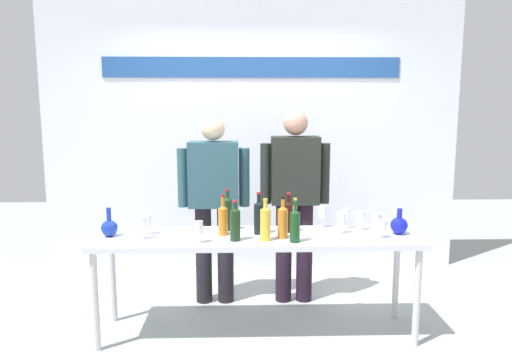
{
  "coord_description": "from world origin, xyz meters",
  "views": [
    {
      "loc": [
        -0.11,
        -3.51,
        1.75
      ],
      "look_at": [
        0.0,
        0.15,
        1.17
      ],
      "focal_mm": 34.37,
      "sensor_mm": 36.0,
      "label": 1
    }
  ],
  "objects_px": {
    "wine_bottle_2": "(235,223)",
    "wine_glass_right_2": "(377,219)",
    "wine_glass_right_0": "(361,217)",
    "wine_glass_right_3": "(346,214)",
    "wine_bottle_5": "(259,216)",
    "wine_glass_right_4": "(382,225)",
    "presenter_right": "(295,194)",
    "wine_glass_left_2": "(147,221)",
    "decanter_blue_right": "(399,225)",
    "wine_bottle_1": "(289,215)",
    "wine_glass_left_0": "(199,228)",
    "wine_bottle_6": "(227,212)",
    "wine_glass_right_5": "(342,219)",
    "wine_glass_right_1": "(322,212)",
    "wine_bottle_3": "(265,222)",
    "wine_bottle_7": "(295,224)",
    "display_table": "(257,244)",
    "wine_glass_left_1": "(142,223)",
    "presenter_left": "(214,198)",
    "wine_bottle_4": "(223,219)",
    "wine_bottle_0": "(283,221)",
    "decanter_blue_left": "(109,227)"
  },
  "relations": [
    {
      "from": "wine_bottle_2",
      "to": "wine_bottle_4",
      "type": "bearing_deg",
      "value": 121.13
    },
    {
      "from": "wine_bottle_2",
      "to": "wine_glass_right_4",
      "type": "bearing_deg",
      "value": 2.26
    },
    {
      "from": "wine_bottle_5",
      "to": "wine_bottle_4",
      "type": "bearing_deg",
      "value": -174.96
    },
    {
      "from": "wine_bottle_6",
      "to": "wine_glass_left_0",
      "type": "bearing_deg",
      "value": -119.93
    },
    {
      "from": "wine_glass_right_4",
      "to": "presenter_right",
      "type": "bearing_deg",
      "value": 128.88
    },
    {
      "from": "wine_glass_left_2",
      "to": "wine_glass_right_2",
      "type": "height_order",
      "value": "wine_glass_left_2"
    },
    {
      "from": "display_table",
      "to": "wine_bottle_4",
      "type": "distance_m",
      "value": 0.31
    },
    {
      "from": "decanter_blue_left",
      "to": "wine_glass_right_1",
      "type": "height_order",
      "value": "decanter_blue_left"
    },
    {
      "from": "presenter_right",
      "to": "wine_bottle_2",
      "type": "bearing_deg",
      "value": -124.43
    },
    {
      "from": "wine_glass_left_1",
      "to": "wine_glass_right_4",
      "type": "bearing_deg",
      "value": -0.79
    },
    {
      "from": "decanter_blue_right",
      "to": "wine_bottle_0",
      "type": "distance_m",
      "value": 0.89
    },
    {
      "from": "decanter_blue_right",
      "to": "wine_glass_right_1",
      "type": "distance_m",
      "value": 0.58
    },
    {
      "from": "wine_bottle_6",
      "to": "wine_bottle_4",
      "type": "bearing_deg",
      "value": -102.67
    },
    {
      "from": "wine_bottle_1",
      "to": "wine_bottle_5",
      "type": "distance_m",
      "value": 0.23
    },
    {
      "from": "wine_glass_left_1",
      "to": "wine_glass_right_4",
      "type": "xyz_separation_m",
      "value": [
        1.74,
        -0.02,
        -0.02
      ]
    },
    {
      "from": "decanter_blue_right",
      "to": "wine_bottle_3",
      "type": "distance_m",
      "value": 1.02
    },
    {
      "from": "wine_glass_right_0",
      "to": "wine_bottle_1",
      "type": "bearing_deg",
      "value": -175.67
    },
    {
      "from": "decanter_blue_right",
      "to": "wine_glass_right_2",
      "type": "height_order",
      "value": "decanter_blue_right"
    },
    {
      "from": "wine_bottle_0",
      "to": "wine_bottle_2",
      "type": "xyz_separation_m",
      "value": [
        -0.34,
        -0.05,
        0.0
      ]
    },
    {
      "from": "wine_bottle_4",
      "to": "wine_glass_right_2",
      "type": "distance_m",
      "value": 1.18
    },
    {
      "from": "wine_glass_right_1",
      "to": "presenter_right",
      "type": "bearing_deg",
      "value": 114.53
    },
    {
      "from": "wine_bottle_3",
      "to": "wine_bottle_6",
      "type": "height_order",
      "value": "wine_bottle_6"
    },
    {
      "from": "wine_bottle_3",
      "to": "wine_glass_left_1",
      "type": "distance_m",
      "value": 0.89
    },
    {
      "from": "decanter_blue_left",
      "to": "wine_bottle_3",
      "type": "relative_size",
      "value": 0.7
    },
    {
      "from": "wine_bottle_5",
      "to": "wine_glass_right_4",
      "type": "height_order",
      "value": "wine_bottle_5"
    },
    {
      "from": "wine_glass_right_0",
      "to": "wine_glass_right_1",
      "type": "xyz_separation_m",
      "value": [
        -0.28,
        0.08,
        0.02
      ]
    },
    {
      "from": "wine_glass_left_1",
      "to": "wine_glass_right_1",
      "type": "xyz_separation_m",
      "value": [
        1.36,
        0.28,
        0.01
      ]
    },
    {
      "from": "wine_glass_right_2",
      "to": "wine_glass_right_5",
      "type": "bearing_deg",
      "value": -164.92
    },
    {
      "from": "decanter_blue_left",
      "to": "wine_bottle_2",
      "type": "bearing_deg",
      "value": -8.65
    },
    {
      "from": "decanter_blue_left",
      "to": "wine_glass_right_1",
      "type": "bearing_deg",
      "value": 7.36
    },
    {
      "from": "wine_bottle_1",
      "to": "wine_bottle_6",
      "type": "distance_m",
      "value": 0.47
    },
    {
      "from": "wine_glass_right_2",
      "to": "decanter_blue_right",
      "type": "bearing_deg",
      "value": -36.15
    },
    {
      "from": "wine_glass_left_2",
      "to": "wine_bottle_2",
      "type": "bearing_deg",
      "value": -15.44
    },
    {
      "from": "wine_glass_right_0",
      "to": "wine_bottle_5",
      "type": "bearing_deg",
      "value": -173.65
    },
    {
      "from": "wine_bottle_3",
      "to": "wine_bottle_7",
      "type": "bearing_deg",
      "value": -12.14
    },
    {
      "from": "wine_bottle_1",
      "to": "wine_bottle_2",
      "type": "distance_m",
      "value": 0.46
    },
    {
      "from": "wine_bottle_1",
      "to": "presenter_right",
      "type": "bearing_deg",
      "value": 78.84
    },
    {
      "from": "decanter_blue_right",
      "to": "wine_glass_right_4",
      "type": "xyz_separation_m",
      "value": [
        -0.16,
        -0.1,
        0.02
      ]
    },
    {
      "from": "wine_bottle_6",
      "to": "wine_glass_right_5",
      "type": "height_order",
      "value": "wine_bottle_6"
    },
    {
      "from": "display_table",
      "to": "wine_bottle_1",
      "type": "bearing_deg",
      "value": 21.36
    },
    {
      "from": "display_table",
      "to": "wine_glass_right_5",
      "type": "xyz_separation_m",
      "value": [
        0.64,
        0.04,
        0.18
      ]
    },
    {
      "from": "wine_bottle_1",
      "to": "wine_glass_left_0",
      "type": "height_order",
      "value": "wine_bottle_1"
    },
    {
      "from": "wine_glass_right_0",
      "to": "wine_glass_right_3",
      "type": "height_order",
      "value": "wine_glass_right_3"
    },
    {
      "from": "presenter_right",
      "to": "wine_bottle_3",
      "type": "height_order",
      "value": "presenter_right"
    },
    {
      "from": "presenter_left",
      "to": "wine_bottle_2",
      "type": "xyz_separation_m",
      "value": [
        0.19,
        -0.74,
        -0.03
      ]
    },
    {
      "from": "display_table",
      "to": "wine_glass_left_2",
      "type": "xyz_separation_m",
      "value": [
        -0.82,
        0.06,
        0.17
      ]
    },
    {
      "from": "wine_glass_left_1",
      "to": "wine_glass_right_2",
      "type": "bearing_deg",
      "value": 5.78
    },
    {
      "from": "wine_bottle_2",
      "to": "wine_glass_right_2",
      "type": "relative_size",
      "value": 2.21
    },
    {
      "from": "wine_glass_left_0",
      "to": "presenter_left",
      "type": "bearing_deg",
      "value": 85.32
    },
    {
      "from": "decanter_blue_right",
      "to": "wine_bottle_7",
      "type": "bearing_deg",
      "value": -166.73
    }
  ]
}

